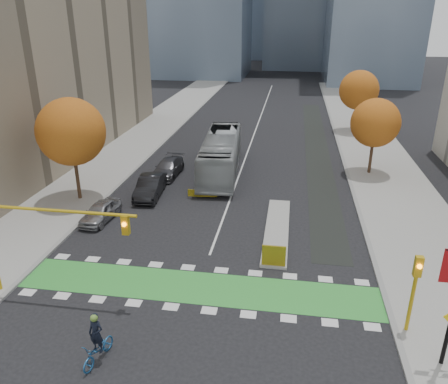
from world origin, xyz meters
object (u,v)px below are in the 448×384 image
(cyclist, at_px, (98,346))
(parked_car_a, at_px, (101,212))
(tree_east_far, at_px, (359,90))
(parked_car_c, at_px, (168,168))
(traffic_signal_west, at_px, (32,228))
(tree_west, at_px, (71,132))
(tree_east_near, at_px, (375,123))
(parked_car_b, at_px, (150,186))
(traffic_signal_east, at_px, (415,283))
(bus, at_px, (221,154))
(hazard_board, at_px, (274,256))

(cyclist, height_order, parked_car_a, cyclist)
(tree_east_far, distance_m, parked_car_c, 27.51)
(cyclist, bearing_deg, traffic_signal_west, 151.83)
(tree_west, bearing_deg, parked_car_c, 50.34)
(tree_east_near, relative_size, parked_car_c, 1.38)
(traffic_signal_west, bearing_deg, parked_car_b, 84.64)
(traffic_signal_east, bearing_deg, parked_car_a, 154.58)
(traffic_signal_west, relative_size, traffic_signal_east, 2.08)
(parked_car_a, bearing_deg, traffic_signal_east, -19.84)
(parked_car_b, bearing_deg, tree_east_near, 19.65)
(tree_west, distance_m, parked_car_a, 6.81)
(traffic_signal_east, height_order, parked_car_a, traffic_signal_east)
(tree_east_near, xyz_separation_m, bus, (-13.78, -1.86, -3.02))
(traffic_signal_east, xyz_separation_m, cyclist, (-13.55, -4.02, -1.93))
(hazard_board, height_order, parked_car_c, parked_car_c)
(cyclist, relative_size, bus, 0.18)
(hazard_board, height_order, traffic_signal_east, traffic_signal_east)
(traffic_signal_east, bearing_deg, parked_car_c, 131.63)
(tree_east_near, relative_size, tree_east_far, 0.92)
(traffic_signal_west, bearing_deg, parked_car_c, 85.75)
(tree_east_far, bearing_deg, parked_car_b, -128.09)
(cyclist, bearing_deg, parked_car_c, 109.77)
(parked_car_a, bearing_deg, tree_west, 139.80)
(hazard_board, height_order, tree_west, tree_west)
(tree_west, relative_size, bus, 0.62)
(tree_east_near, height_order, parked_car_c, tree_east_near)
(traffic_signal_west, bearing_deg, traffic_signal_east, 0.01)
(hazard_board, bearing_deg, bus, 109.93)
(tree_east_near, height_order, tree_east_far, tree_east_far)
(tree_east_far, height_order, traffic_signal_west, tree_east_far)
(tree_west, height_order, parked_car_c, tree_west)
(cyclist, height_order, parked_car_c, cyclist)
(parked_car_b, relative_size, parked_car_c, 0.99)
(bus, height_order, parked_car_a, bus)
(hazard_board, distance_m, tree_west, 18.44)
(traffic_signal_east, xyz_separation_m, parked_car_c, (-17.01, 19.13, -1.99))
(tree_west, relative_size, traffic_signal_west, 0.96)
(tree_east_near, bearing_deg, parked_car_b, -155.77)
(parked_car_a, distance_m, parked_car_c, 10.24)
(cyclist, xyz_separation_m, parked_car_a, (-5.66, 13.15, -0.11))
(tree_west, height_order, parked_car_a, tree_west)
(bus, bearing_deg, cyclist, -97.27)
(traffic_signal_east, height_order, cyclist, traffic_signal_east)
(traffic_signal_west, height_order, parked_car_c, traffic_signal_west)
(tree_west, xyz_separation_m, tree_east_far, (24.50, 26.00, -0.38))
(hazard_board, xyz_separation_m, bus, (-5.78, 15.94, 1.04))
(tree_east_far, xyz_separation_m, bus, (-14.28, -17.86, -3.40))
(tree_west, bearing_deg, parked_car_b, 16.76)
(tree_east_far, relative_size, parked_car_c, 1.49)
(traffic_signal_west, distance_m, parked_car_c, 19.47)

